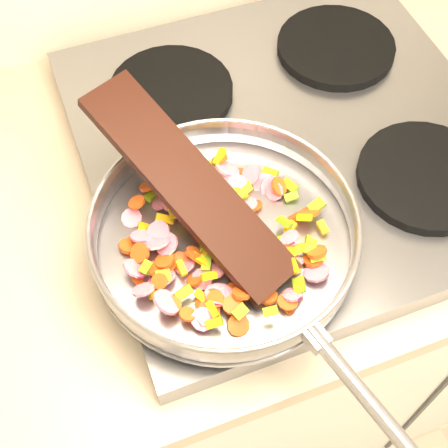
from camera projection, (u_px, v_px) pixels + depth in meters
name	position (u px, v px, depth m)	size (l,w,h in m)	color
cooktop	(290.00, 144.00, 0.93)	(0.60, 0.60, 0.04)	#939399
grate_fl	(238.00, 237.00, 0.81)	(0.19, 0.19, 0.02)	black
grate_fr	(425.00, 176.00, 0.86)	(0.19, 0.19, 0.02)	black
grate_bl	(171.00, 91.00, 0.95)	(0.19, 0.19, 0.02)	black
grate_br	(336.00, 47.00, 1.01)	(0.19, 0.19, 0.02)	black
saute_pan	(225.00, 232.00, 0.77)	(0.37, 0.53, 0.05)	#9E9EA5
vegetable_heap	(220.00, 240.00, 0.78)	(0.27, 0.26, 0.05)	#E11550
wooden_spatula	(188.00, 184.00, 0.76)	(0.33, 0.07, 0.02)	black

